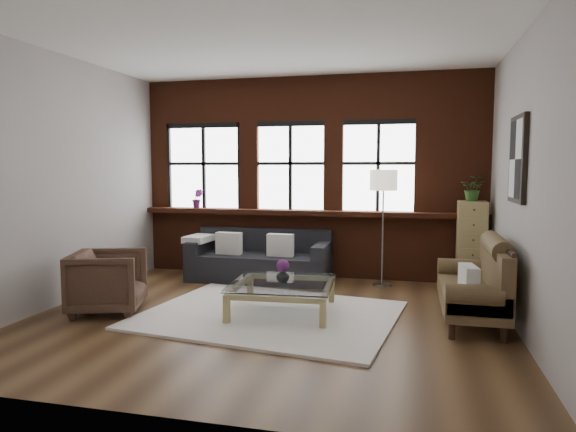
% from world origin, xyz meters
% --- Properties ---
extents(floor, '(5.50, 5.50, 0.00)m').
position_xyz_m(floor, '(0.00, 0.00, 0.00)').
color(floor, '#4A301B').
rests_on(floor, ground).
extents(ceiling, '(5.50, 5.50, 0.00)m').
position_xyz_m(ceiling, '(0.00, 0.00, 3.20)').
color(ceiling, white).
rests_on(ceiling, ground).
extents(wall_back, '(5.50, 0.00, 5.50)m').
position_xyz_m(wall_back, '(0.00, 2.50, 1.60)').
color(wall_back, '#A8A29C').
rests_on(wall_back, ground).
extents(wall_front, '(5.50, 0.00, 5.50)m').
position_xyz_m(wall_front, '(0.00, -2.50, 1.60)').
color(wall_front, '#A8A29C').
rests_on(wall_front, ground).
extents(wall_left, '(0.00, 5.00, 5.00)m').
position_xyz_m(wall_left, '(-2.75, 0.00, 1.60)').
color(wall_left, '#A8A29C').
rests_on(wall_left, ground).
extents(wall_right, '(0.00, 5.00, 5.00)m').
position_xyz_m(wall_right, '(2.75, 0.00, 1.60)').
color(wall_right, '#A8A29C').
rests_on(wall_right, ground).
extents(brick_backwall, '(5.50, 0.12, 3.20)m').
position_xyz_m(brick_backwall, '(0.00, 2.44, 1.60)').
color(brick_backwall, '#572514').
rests_on(brick_backwall, floor).
extents(sill_ledge, '(5.50, 0.30, 0.08)m').
position_xyz_m(sill_ledge, '(0.00, 2.35, 1.04)').
color(sill_ledge, '#572514').
rests_on(sill_ledge, brick_backwall).
extents(window_left, '(1.38, 0.10, 1.50)m').
position_xyz_m(window_left, '(-1.80, 2.45, 1.75)').
color(window_left, black).
rests_on(window_left, brick_backwall).
extents(window_mid, '(1.38, 0.10, 1.50)m').
position_xyz_m(window_mid, '(-0.30, 2.45, 1.75)').
color(window_mid, black).
rests_on(window_mid, brick_backwall).
extents(window_right, '(1.38, 0.10, 1.50)m').
position_xyz_m(window_right, '(1.10, 2.45, 1.75)').
color(window_right, black).
rests_on(window_right, brick_backwall).
extents(wall_poster, '(0.05, 0.74, 0.94)m').
position_xyz_m(wall_poster, '(2.72, 0.30, 1.85)').
color(wall_poster, black).
rests_on(wall_poster, wall_right).
extents(shag_rug, '(3.18, 2.65, 0.03)m').
position_xyz_m(shag_rug, '(0.00, 0.07, 0.02)').
color(shag_rug, silver).
rests_on(shag_rug, floor).
extents(dark_sofa, '(2.18, 0.88, 0.79)m').
position_xyz_m(dark_sofa, '(-0.67, 1.90, 0.39)').
color(dark_sofa, black).
rests_on(dark_sofa, floor).
extents(pillow_a, '(0.41, 0.16, 0.34)m').
position_xyz_m(pillow_a, '(-1.14, 1.80, 0.58)').
color(pillow_a, silver).
rests_on(pillow_a, dark_sofa).
extents(pillow_b, '(0.41, 0.16, 0.34)m').
position_xyz_m(pillow_b, '(-0.31, 1.80, 0.58)').
color(pillow_b, silver).
rests_on(pillow_b, dark_sofa).
extents(vintage_settee, '(0.76, 1.70, 0.91)m').
position_xyz_m(vintage_settee, '(2.30, 0.45, 0.45)').
color(vintage_settee, brown).
rests_on(vintage_settee, floor).
extents(pillow_settee, '(0.19, 0.40, 0.34)m').
position_xyz_m(pillow_settee, '(2.22, -0.07, 0.57)').
color(pillow_settee, silver).
rests_on(pillow_settee, vintage_settee).
extents(armchair, '(1.05, 1.04, 0.76)m').
position_xyz_m(armchair, '(-1.95, -0.23, 0.38)').
color(armchair, '#432D21').
rests_on(armchair, floor).
extents(coffee_table, '(1.28, 1.28, 0.40)m').
position_xyz_m(coffee_table, '(0.13, 0.19, 0.19)').
color(coffee_table, tan).
rests_on(coffee_table, shag_rug).
extents(vase, '(0.20, 0.20, 0.17)m').
position_xyz_m(vase, '(0.13, 0.19, 0.47)').
color(vase, '#B2B2B2').
rests_on(vase, coffee_table).
extents(flowers, '(0.16, 0.16, 0.16)m').
position_xyz_m(flowers, '(0.13, 0.19, 0.59)').
color(flowers, '#69246B').
rests_on(flowers, vase).
extents(drawer_chest, '(0.39, 0.39, 1.28)m').
position_xyz_m(drawer_chest, '(2.47, 2.07, 0.64)').
color(drawer_chest, tan).
rests_on(drawer_chest, floor).
extents(potted_plant_top, '(0.39, 0.36, 0.36)m').
position_xyz_m(potted_plant_top, '(2.47, 2.07, 1.46)').
color(potted_plant_top, '#2D5923').
rests_on(potted_plant_top, drawer_chest).
extents(floor_lamp, '(0.40, 0.40, 1.88)m').
position_xyz_m(floor_lamp, '(1.21, 2.00, 0.94)').
color(floor_lamp, '#A5A5A8').
rests_on(floor_lamp, floor).
extents(sill_plant, '(0.21, 0.19, 0.32)m').
position_xyz_m(sill_plant, '(-1.88, 2.32, 1.24)').
color(sill_plant, '#69246B').
rests_on(sill_plant, sill_ledge).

